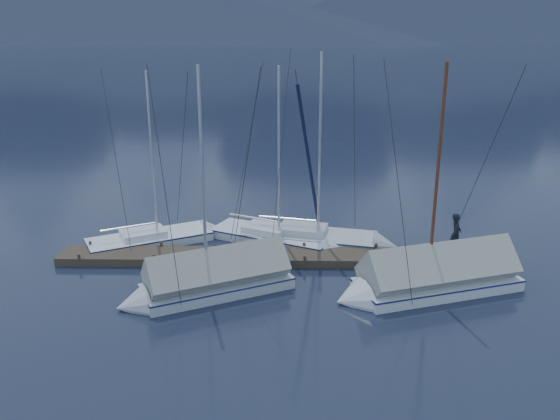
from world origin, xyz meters
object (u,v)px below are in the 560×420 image
(sailboat_open_left, at_px, (167,238))
(sailboat_open_right, at_px, (329,240))
(sailboat_open_mid, at_px, (288,241))
(sailboat_covered_near, at_px, (425,280))
(person, at_px, (456,233))
(sailboat_covered_far, at_px, (204,283))

(sailboat_open_left, relative_size, sailboat_open_right, 0.91)
(sailboat_open_mid, height_order, sailboat_covered_near, sailboat_covered_near)
(sailboat_open_mid, bearing_deg, person, -14.14)
(sailboat_open_left, xyz_separation_m, sailboat_open_mid, (5.38, -0.29, 0.00))
(sailboat_open_mid, distance_m, sailboat_covered_near, 6.79)
(sailboat_open_right, bearing_deg, sailboat_covered_near, -55.64)
(person, bearing_deg, sailboat_covered_near, 171.72)
(person, bearing_deg, sailboat_open_left, 104.38)
(sailboat_covered_near, xyz_separation_m, person, (1.82, 2.91, 0.73))
(sailboat_covered_far, distance_m, person, 10.33)
(sailboat_open_left, distance_m, sailboat_covered_far, 5.78)
(sailboat_open_right, bearing_deg, person, -19.35)
(sailboat_covered_near, xyz_separation_m, sailboat_covered_far, (-7.96, -0.34, -0.02))
(sailboat_open_mid, distance_m, sailboat_covered_far, 5.80)
(sailboat_covered_near, relative_size, person, 5.38)
(sailboat_covered_near, bearing_deg, sailboat_open_right, 124.36)
(sailboat_open_mid, distance_m, sailboat_open_right, 1.78)
(sailboat_covered_near, distance_m, person, 3.51)
(sailboat_open_right, height_order, person, sailboat_open_right)
(sailboat_covered_near, relative_size, sailboat_covered_far, 1.02)
(sailboat_covered_near, height_order, person, sailboat_covered_near)
(sailboat_open_left, bearing_deg, sailboat_covered_near, -25.39)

